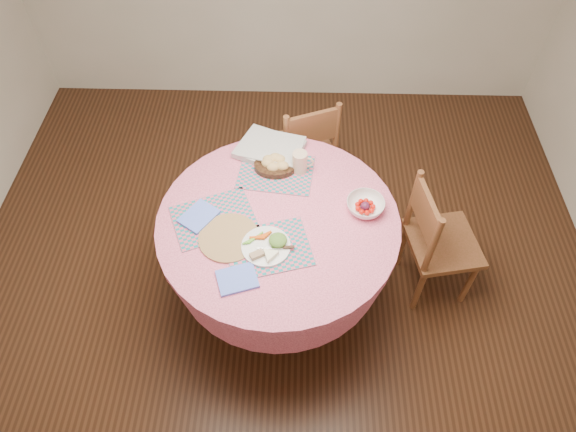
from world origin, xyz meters
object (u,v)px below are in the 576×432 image
dining_table (279,242)px  dinner_plate (268,246)px  chair_right (436,240)px  latte_mug (300,162)px  chair_back (304,149)px  bread_bowl (275,164)px  wicker_trivet (229,238)px  fruit_bowl (365,206)px

dining_table → dinner_plate: (-0.04, -0.18, 0.22)m
dining_table → chair_right: (0.88, 0.12, -0.11)m
chair_right → latte_mug: latte_mug is taller
chair_back → bread_bowl: 0.60m
chair_right → dinner_plate: bearing=97.3°
wicker_trivet → chair_right: bearing=12.2°
dining_table → wicker_trivet: 0.33m
dinner_plate → chair_right: bearing=18.0°
dining_table → dinner_plate: dinner_plate is taller
bread_bowl → wicker_trivet: bearing=-113.1°
dinner_plate → latte_mug: (0.15, 0.53, 0.05)m
bread_bowl → latte_mug: bearing=-5.5°
chair_back → wicker_trivet: bearing=47.2°
dining_table → bread_bowl: size_ratio=5.39×
dinner_plate → fruit_bowl: 0.55m
dinner_plate → fruit_bowl: bearing=28.3°
dining_table → dinner_plate: 0.29m
dining_table → latte_mug: bearing=72.7°
chair_right → chair_back: bearing=36.1°
dining_table → latte_mug: (0.11, 0.34, 0.26)m
dining_table → bread_bowl: (-0.03, 0.36, 0.23)m
chair_right → bread_bowl: bearing=64.7°
dining_table → fruit_bowl: bearing=10.0°
dinner_plate → bread_bowl: size_ratio=1.08×
chair_back → fruit_bowl: chair_back is taller
latte_mug → fruit_bowl: bearing=-38.2°
chair_right → wicker_trivet: chair_right is taller
dinner_plate → fruit_bowl: fruit_bowl is taller
chair_right → wicker_trivet: size_ratio=2.85×
wicker_trivet → dinner_plate: bearing=-16.8°
chair_right → dinner_plate: 1.03m
bread_bowl → fruit_bowl: bearing=-30.4°
chair_right → fruit_bowl: size_ratio=3.49×
bread_bowl → latte_mug: (0.14, -0.01, 0.03)m
dining_table → bread_bowl: bearing=95.1°
chair_back → latte_mug: 0.61m
latte_mug → fruit_bowl: latte_mug is taller
chair_right → dinner_plate: (-0.93, -0.30, 0.33)m
dining_table → fruit_bowl: size_ratio=5.06×
fruit_bowl → chair_back: bearing=112.7°
chair_back → dining_table: bearing=59.4°
wicker_trivet → bread_bowl: 0.52m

